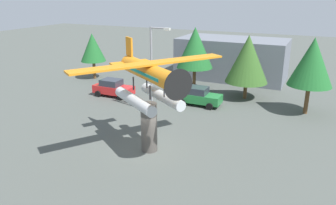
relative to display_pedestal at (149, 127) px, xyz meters
name	(u,v)px	position (x,y,z in m)	size (l,w,h in m)	color
ground_plane	(150,150)	(0.00, 0.00, -1.69)	(140.00, 140.00, 0.00)	#4C514C
display_pedestal	(149,127)	(0.00, 0.00, 0.00)	(1.10, 1.10, 3.38)	#4C4742
floatplane_monument	(149,79)	(0.11, -0.07, 3.36)	(7.11, 9.20, 4.00)	silver
car_near_red	(113,88)	(-9.24, 9.31, -0.81)	(4.20, 2.02, 1.76)	red
car_mid_green	(199,96)	(-0.25, 10.40, -0.81)	(4.20, 2.02, 1.76)	#237A38
streetlight_primary	(153,64)	(-3.12, 6.72, 2.74)	(1.84, 0.28, 7.59)	gray
storefront_building	(232,58)	(-0.18, 22.00, 0.76)	(12.94, 6.55, 4.90)	slate
tree_west	(93,48)	(-15.47, 14.43, 2.17)	(3.04, 3.04, 5.58)	brown
tree_east	(195,48)	(-2.57, 15.28, 2.92)	(3.92, 3.92, 6.80)	brown
tree_center_back	(248,59)	(3.30, 14.38, 2.36)	(4.21, 4.21, 6.39)	brown
tree_far_east	(312,62)	(9.19, 12.26, 2.96)	(3.74, 3.74, 6.74)	brown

